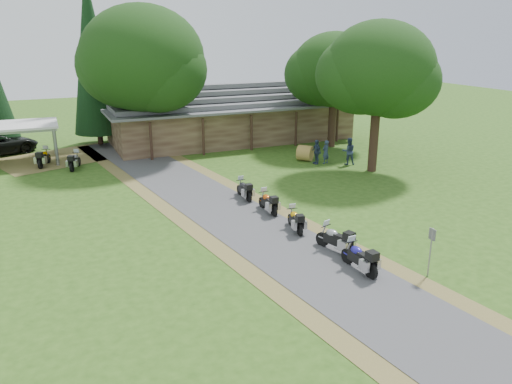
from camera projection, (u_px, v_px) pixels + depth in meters
name	position (u px, v px, depth m)	size (l,w,h in m)	color
ground	(307.00, 262.00, 20.64)	(120.00, 120.00, 0.00)	#2A4E15
driveway	(257.00, 230.00, 23.92)	(46.00, 46.00, 0.00)	#424245
lodge	(231.00, 111.00, 43.05)	(21.40, 9.40, 4.90)	#503729
carport	(11.00, 144.00, 35.47)	(6.51, 4.34, 2.82)	silver
motorcycle_row_a	(359.00, 256.00, 19.67)	(1.88, 0.61, 1.29)	#231D97
motorcycle_row_b	(335.00, 238.00, 21.42)	(1.87, 0.61, 1.28)	#9B9DA2
motorcycle_row_c	(295.00, 219.00, 23.70)	(1.71, 0.56, 1.17)	#DA9E09
motorcycle_row_d	(268.00, 201.00, 26.10)	(1.77, 0.58, 1.21)	#CC500F
motorcycle_row_e	(244.00, 189.00, 28.22)	(1.74, 0.57, 1.19)	black
motorcycle_carport_a	(44.00, 157.00, 35.02)	(1.94, 0.63, 1.33)	#DA9200
motorcycle_carport_b	(75.00, 160.00, 34.28)	(1.84, 0.60, 1.26)	gray
person_a	(326.00, 150.00, 35.59)	(0.56, 0.41, 1.99)	navy
person_b	(349.00, 149.00, 35.30)	(0.64, 0.46, 2.26)	navy
person_c	(317.00, 150.00, 35.50)	(0.59, 0.42, 2.06)	navy
hay_bale	(305.00, 153.00, 36.53)	(1.12, 1.12, 1.03)	#AA8A3E
sign_post	(430.00, 253.00, 19.11)	(0.36, 0.06, 2.02)	gray
oak_lodge_left	(144.00, 78.00, 36.40)	(8.98, 8.98, 11.63)	#16330F
oak_lodge_right	(334.00, 85.00, 39.62)	(6.88, 6.88, 9.98)	#16330F
oak_driveway	(378.00, 89.00, 32.32)	(7.12, 7.12, 11.01)	#16330F
cedar_near	(93.00, 61.00, 39.80)	(3.90, 3.90, 13.58)	black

